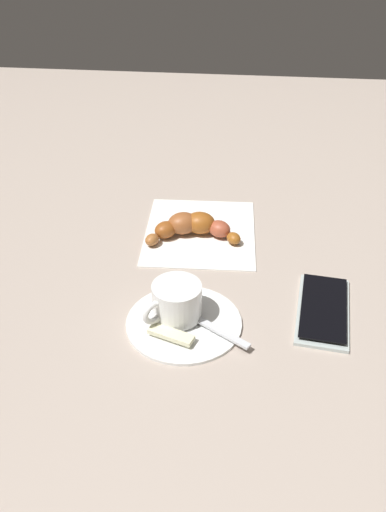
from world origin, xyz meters
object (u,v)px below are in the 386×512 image
sugar_packet (171,334)px  croissant (192,226)px  napkin (202,232)px  cell_phone (323,309)px  espresso_cup (176,301)px  saucer (182,321)px  teaspoon (195,317)px

sugar_packet → croissant: 0.23m
napkin → sugar_packet: bearing=176.8°
croissant → cell_phone: 0.24m
espresso_cup → saucer: bearing=-127.5°
sugar_packet → cell_phone: sugar_packet is taller
saucer → napkin: 0.21m
croissant → cell_phone: croissant is taller
saucer → napkin: bearing=-1.2°
saucer → sugar_packet: sugar_packet is taller
espresso_cup → cell_phone: size_ratio=0.49×
saucer → cell_phone: bearing=-77.0°
saucer → espresso_cup: size_ratio=2.03×
saucer → espresso_cup: 0.03m
sugar_packet → cell_phone: (0.07, -0.19, -0.01)m
espresso_cup → teaspoon: size_ratio=0.66×
cell_phone → teaspoon: bearing=103.7°
teaspoon → croissant: size_ratio=0.72×
espresso_cup → teaspoon: 0.03m
espresso_cup → cell_phone: espresso_cup is taller
sugar_packet → cell_phone: bearing=40.9°
teaspoon → cell_phone: size_ratio=0.74×
saucer → teaspoon: bearing=-83.9°
napkin → cell_phone: size_ratio=1.35×
croissant → sugar_packet: bearing=179.9°
espresso_cup → croissant: (0.19, 0.00, -0.01)m
saucer → napkin: size_ratio=0.74×
saucer → croissant: size_ratio=0.97×
espresso_cup → croissant: 0.19m
saucer → sugar_packet: 0.03m
espresso_cup → croissant: bearing=0.2°
saucer → napkin: (0.21, -0.00, -0.00)m
teaspoon → croissant: croissant is taller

